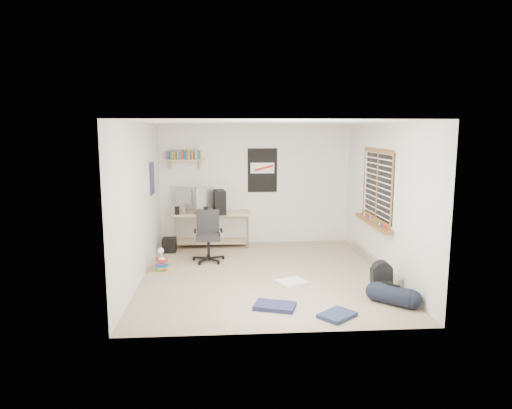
{
  "coord_description": "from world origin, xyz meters",
  "views": [
    {
      "loc": [
        -0.65,
        -7.31,
        2.37
      ],
      "look_at": [
        -0.12,
        0.31,
        1.13
      ],
      "focal_mm": 32.0,
      "sensor_mm": 36.0,
      "label": 1
    }
  ],
  "objects": [
    {
      "name": "right_wall",
      "position": [
        2.0,
        0.0,
        1.25
      ],
      "size": [
        0.01,
        4.5,
        2.5
      ],
      "primitive_type": "cube",
      "color": "silver",
      "rests_on": "ground"
    },
    {
      "name": "monitor_right",
      "position": [
        -1.05,
        1.72,
        0.93
      ],
      "size": [
        0.39,
        0.27,
        0.42
      ],
      "primitive_type": "cube",
      "rotation": [
        0.0,
        0.0,
        0.49
      ],
      "color": "#A8A7AC",
      "rests_on": "desk"
    },
    {
      "name": "baseboard_heater",
      "position": [
        1.96,
        0.3,
        0.09
      ],
      "size": [
        0.08,
        2.5,
        0.18
      ],
      "primitive_type": "cube",
      "color": "#B7B2A8",
      "rests_on": "floor"
    },
    {
      "name": "wall_shelf",
      "position": [
        -1.45,
        2.14,
        1.78
      ],
      "size": [
        0.8,
        0.22,
        0.24
      ],
      "primitive_type": "cube",
      "color": "tan",
      "rests_on": "back_wall"
    },
    {
      "name": "back_wall",
      "position": [
        0.0,
        2.25,
        1.25
      ],
      "size": [
        4.0,
        0.01,
        2.5
      ],
      "primitive_type": "cube",
      "color": "silver",
      "rests_on": "ground"
    },
    {
      "name": "desk",
      "position": [
        -0.92,
        2.0,
        0.36
      ],
      "size": [
        1.67,
        0.97,
        0.71
      ],
      "primitive_type": "cube",
      "rotation": [
        0.0,
        0.0,
        0.19
      ],
      "color": "tan",
      "rests_on": "floor"
    },
    {
      "name": "desk_lamp",
      "position": [
        -1.73,
        0.29,
        0.38
      ],
      "size": [
        0.15,
        0.21,
        0.2
      ],
      "primitive_type": "cube",
      "rotation": [
        0.0,
        0.0,
        -0.19
      ],
      "color": "silver",
      "rests_on": "book_stack"
    },
    {
      "name": "pc_tower",
      "position": [
        -0.75,
        1.82,
        0.95
      ],
      "size": [
        0.27,
        0.48,
        0.47
      ],
      "primitive_type": "cube",
      "rotation": [
        0.0,
        0.0,
        0.13
      ],
      "color": "black",
      "rests_on": "desk"
    },
    {
      "name": "speaker_right",
      "position": [
        -1.03,
        1.72,
        0.8
      ],
      "size": [
        0.08,
        0.08,
        0.17
      ],
      "primitive_type": "cube",
      "rotation": [
        0.0,
        0.0,
        0.01
      ],
      "color": "black",
      "rests_on": "desk"
    },
    {
      "name": "book_stack",
      "position": [
        -1.75,
        0.31,
        0.15
      ],
      "size": [
        0.46,
        0.4,
        0.28
      ],
      "primitive_type": "cube",
      "rotation": [
        0.0,
        0.0,
        0.16
      ],
      "color": "olive",
      "rests_on": "floor"
    },
    {
      "name": "floor",
      "position": [
        0.0,
        0.0,
        -0.01
      ],
      "size": [
        4.0,
        4.5,
        0.01
      ],
      "primitive_type": "cube",
      "color": "gray",
      "rests_on": "ground"
    },
    {
      "name": "subwoofer",
      "position": [
        -1.75,
        1.55,
        0.14
      ],
      "size": [
        0.27,
        0.27,
        0.29
      ],
      "primitive_type": "cube",
      "rotation": [
        0.0,
        0.0,
        -0.04
      ],
      "color": "black",
      "rests_on": "floor"
    },
    {
      "name": "poster_left_wall",
      "position": [
        -1.99,
        1.2,
        1.5
      ],
      "size": [
        0.02,
        0.42,
        0.6
      ],
      "primitive_type": "cube",
      "color": "navy",
      "rests_on": "left_wall"
    },
    {
      "name": "duffel_bag",
      "position": [
        1.65,
        -1.47,
        0.14
      ],
      "size": [
        0.38,
        0.38,
        0.53
      ],
      "primitive_type": "cylinder",
      "rotation": [
        0.0,
        0.0,
        -0.72
      ],
      "color": "black",
      "rests_on": "floor"
    },
    {
      "name": "keyboard",
      "position": [
        -1.08,
        1.9,
        0.72
      ],
      "size": [
        0.39,
        0.2,
        0.02
      ],
      "primitive_type": "cube",
      "rotation": [
        0.0,
        0.0,
        0.2
      ],
      "color": "black",
      "rests_on": "desk"
    },
    {
      "name": "backpack",
      "position": [
        1.62,
        -1.06,
        0.2
      ],
      "size": [
        0.3,
        0.24,
        0.39
      ],
      "primitive_type": "cube",
      "rotation": [
        0.0,
        0.0,
        -0.03
      ],
      "color": "black",
      "rests_on": "floor"
    },
    {
      "name": "jeans_b",
      "position": [
        0.78,
        -1.84,
        0.03
      ],
      "size": [
        0.56,
        0.54,
        0.06
      ],
      "primitive_type": "cube",
      "rotation": [
        0.0,
        0.0,
        0.69
      ],
      "color": "#222D4D",
      "rests_on": "floor"
    },
    {
      "name": "monitor_left",
      "position": [
        -1.48,
        1.94,
        0.92
      ],
      "size": [
        0.38,
        0.23,
        0.41
      ],
      "primitive_type": "cube",
      "rotation": [
        0.0,
        0.0,
        -0.38
      ],
      "color": "#B0AFB4",
      "rests_on": "desk"
    },
    {
      "name": "tshirt",
      "position": [
        0.39,
        -0.48,
        0.02
      ],
      "size": [
        0.54,
        0.51,
        0.04
      ],
      "primitive_type": "cube",
      "rotation": [
        0.0,
        0.0,
        0.47
      ],
      "color": "silver",
      "rests_on": "floor"
    },
    {
      "name": "window",
      "position": [
        1.95,
        0.3,
        1.45
      ],
      "size": [
        0.1,
        1.5,
        1.26
      ],
      "primitive_type": "cube",
      "color": "brown",
      "rests_on": "right_wall"
    },
    {
      "name": "ceiling",
      "position": [
        0.0,
        0.0,
        2.5
      ],
      "size": [
        4.0,
        4.5,
        0.01
      ],
      "primitive_type": "cube",
      "color": "white",
      "rests_on": "ground"
    },
    {
      "name": "poster_back_wall",
      "position": [
        0.15,
        2.23,
        1.55
      ],
      "size": [
        0.62,
        0.03,
        0.92
      ],
      "primitive_type": "cube",
      "color": "black",
      "rests_on": "back_wall"
    },
    {
      "name": "office_chair",
      "position": [
        -0.95,
        0.86,
        0.49
      ],
      "size": [
        0.65,
        0.65,
        0.93
      ],
      "primitive_type": "cube",
      "rotation": [
        0.0,
        0.0,
        0.06
      ],
      "color": "#242426",
      "rests_on": "floor"
    },
    {
      "name": "speaker_left",
      "position": [
        -1.6,
        1.72,
        0.8
      ],
      "size": [
        0.09,
        0.09,
        0.17
      ],
      "primitive_type": "cube",
      "rotation": [
        0.0,
        0.0,
        -0.03
      ],
      "color": "black",
      "rests_on": "desk"
    },
    {
      "name": "jeans_a",
      "position": [
        0.01,
        -1.48,
        0.03
      ],
      "size": [
        0.62,
        0.5,
        0.06
      ],
      "primitive_type": "cube",
      "rotation": [
        0.0,
        0.0,
        -0.32
      ],
      "color": "#22244D",
      "rests_on": "floor"
    },
    {
      "name": "left_wall",
      "position": [
        -2.0,
        0.0,
        1.25
      ],
      "size": [
        0.01,
        4.5,
        2.5
      ],
      "primitive_type": "cube",
      "color": "silver",
      "rests_on": "ground"
    }
  ]
}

